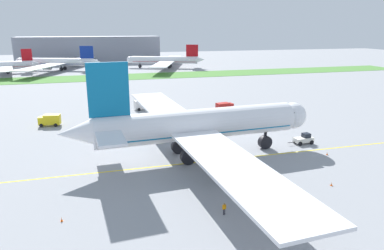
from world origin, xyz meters
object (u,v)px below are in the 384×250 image
object	(u,v)px
parked_airliner_far_centre	(3,65)
parked_airliner_far_right	(58,62)
service_truck_fuel_bowser	(50,120)
parked_airliner_far_outer	(166,60)
ground_crew_wingwalker_port	(224,208)
service_truck_catering_van	(142,104)
traffic_cone_starboard_wing	(62,219)
traffic_cone_near_nose	(327,154)
service_truck_baggage_loader	(225,107)
traffic_cone_port_wing	(331,184)
pushback_tug	(304,139)
airliner_foreground	(195,125)

from	to	relation	value
parked_airliner_far_centre	parked_airliner_far_right	distance (m)	28.66
service_truck_fuel_bowser	parked_airliner_far_outer	world-z (taller)	parked_airliner_far_outer
ground_crew_wingwalker_port	service_truck_catering_van	xyz separation A→B (m)	(-1.60, 65.81, 0.56)
traffic_cone_starboard_wing	parked_airliner_far_right	world-z (taller)	parked_airliner_far_right
traffic_cone_near_nose	traffic_cone_starboard_wing	world-z (taller)	same
parked_airliner_far_centre	parked_airliner_far_right	xyz separation A→B (m)	(27.56, 7.85, 0.41)
traffic_cone_near_nose	service_truck_fuel_bowser	world-z (taller)	service_truck_fuel_bowser
service_truck_baggage_loader	parked_airliner_far_outer	size ratio (longest dim) A/B	0.07
traffic_cone_port_wing	ground_crew_wingwalker_port	bearing A→B (deg)	-168.91
traffic_cone_starboard_wing	parked_airliner_far_right	bearing A→B (deg)	94.24
traffic_cone_near_nose	parked_airliner_far_outer	xyz separation A→B (m)	(0.77, 160.07, 4.54)
ground_crew_wingwalker_port	service_truck_baggage_loader	distance (m)	60.82
service_truck_fuel_bowser	traffic_cone_starboard_wing	bearing A→B (deg)	-83.07
traffic_cone_starboard_wing	service_truck_fuel_bowser	size ratio (longest dim) A/B	0.11
parked_airliner_far_centre	parked_airliner_far_right	world-z (taller)	parked_airliner_far_right
pushback_tug	service_truck_fuel_bowser	xyz separation A→B (m)	(-54.25, 30.12, 0.55)
airliner_foreground	parked_airliner_far_right	bearing A→B (deg)	102.90
service_truck_baggage_loader	service_truck_catering_van	bearing A→B (deg)	158.90
service_truck_fuel_bowser	service_truck_catering_van	bearing A→B (deg)	25.47
traffic_cone_starboard_wing	parked_airliner_far_outer	size ratio (longest dim) A/B	0.01
parked_airliner_far_right	ground_crew_wingwalker_port	bearing A→B (deg)	-79.36
ground_crew_wingwalker_port	traffic_cone_starboard_wing	distance (m)	21.35
traffic_cone_port_wing	parked_airliner_far_outer	distance (m)	172.64
parked_airliner_far_outer	ground_crew_wingwalker_port	bearing A→B (deg)	-99.21
service_truck_baggage_loader	service_truck_fuel_bowser	size ratio (longest dim) A/B	0.99
service_truck_catering_van	parked_airliner_far_centre	xyz separation A→B (m)	(-60.00, 107.62, 2.77)
pushback_tug	traffic_cone_port_wing	size ratio (longest dim) A/B	10.36
ground_crew_wingwalker_port	service_truck_fuel_bowser	size ratio (longest dim) A/B	0.31
pushback_tug	ground_crew_wingwalker_port	distance (m)	36.09
pushback_tug	service_truck_catering_van	bearing A→B (deg)	124.41
service_truck_baggage_loader	traffic_cone_port_wing	bearing A→B (deg)	-92.16
traffic_cone_near_nose	service_truck_catering_van	world-z (taller)	service_truck_catering_van
traffic_cone_port_wing	parked_airliner_far_outer	world-z (taller)	parked_airliner_far_outer
traffic_cone_starboard_wing	parked_airliner_far_centre	xyz separation A→B (m)	(-40.67, 169.25, 4.09)
ground_crew_wingwalker_port	service_truck_fuel_bowser	distance (m)	60.11
traffic_cone_starboard_wing	service_truck_baggage_loader	xyz separation A→B (m)	(42.60, 52.65, 1.18)
service_truck_catering_van	parked_airliner_far_right	xyz separation A→B (m)	(-32.45, 115.47, 3.18)
pushback_tug	service_truck_catering_van	size ratio (longest dim) A/B	1.11
parked_airliner_far_outer	traffic_cone_port_wing	bearing A→B (deg)	-92.96
ground_crew_wingwalker_port	traffic_cone_port_wing	bearing A→B (deg)	11.09
service_truck_catering_van	parked_airliner_far_right	bearing A→B (deg)	105.70
pushback_tug	ground_crew_wingwalker_port	xyz separation A→B (m)	(-27.30, -23.61, 0.01)
traffic_cone_port_wing	traffic_cone_starboard_wing	world-z (taller)	same
service_truck_catering_van	parked_airliner_far_right	distance (m)	119.98
service_truck_baggage_loader	service_truck_catering_van	world-z (taller)	service_truck_catering_van
airliner_foreground	ground_crew_wingwalker_port	size ratio (longest dim) A/B	44.32
airliner_foreground	parked_airliner_far_right	distance (m)	163.22
ground_crew_wingwalker_port	service_truck_fuel_bowser	bearing A→B (deg)	116.64
service_truck_catering_van	ground_crew_wingwalker_port	bearing A→B (deg)	-88.61
pushback_tug	parked_airliner_far_outer	xyz separation A→B (m)	(1.28, 152.60, 3.78)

